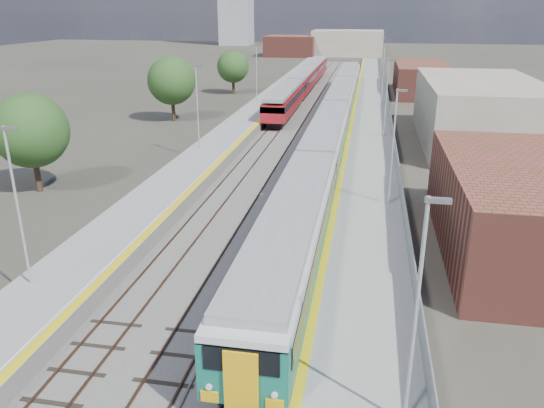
# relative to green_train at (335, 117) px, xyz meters

# --- Properties ---
(ground) EXTENTS (320.00, 320.00, 0.00)m
(ground) POSITION_rel_green_train_xyz_m (-1.50, 5.82, -2.38)
(ground) COLOR #47443A
(ground) RESTS_ON ground
(ballast_bed) EXTENTS (10.50, 155.00, 0.06)m
(ballast_bed) POSITION_rel_green_train_xyz_m (-3.75, 8.32, -2.35)
(ballast_bed) COLOR #565451
(ballast_bed) RESTS_ON ground
(tracks) EXTENTS (8.96, 160.00, 0.17)m
(tracks) POSITION_rel_green_train_xyz_m (-3.15, 9.99, -2.27)
(tracks) COLOR #4C3323
(tracks) RESTS_ON ground
(platform_right) EXTENTS (4.70, 155.00, 8.52)m
(platform_right) POSITION_rel_green_train_xyz_m (3.78, 8.31, -1.84)
(platform_right) COLOR slate
(platform_right) RESTS_ON ground
(platform_left) EXTENTS (4.30, 155.00, 8.52)m
(platform_left) POSITION_rel_green_train_xyz_m (-10.55, 8.31, -1.86)
(platform_left) COLOR slate
(platform_left) RESTS_ON ground
(buildings) EXTENTS (72.00, 185.50, 40.00)m
(buildings) POSITION_rel_green_train_xyz_m (-19.62, 94.42, 8.33)
(buildings) COLOR brown
(buildings) RESTS_ON ground
(green_train) EXTENTS (3.06, 85.18, 3.37)m
(green_train) POSITION_rel_green_train_xyz_m (0.00, 0.00, 0.00)
(green_train) COLOR black
(green_train) RESTS_ON ground
(red_train) EXTENTS (2.82, 57.12, 3.55)m
(red_train) POSITION_rel_green_train_xyz_m (-7.00, 30.16, -0.27)
(red_train) COLOR black
(red_train) RESTS_ON ground
(tree_a) EXTENTS (5.50, 5.50, 7.46)m
(tree_a) POSITION_rel_green_train_xyz_m (-20.89, -21.34, 2.32)
(tree_a) COLOR #382619
(tree_a) RESTS_ON ground
(tree_b) EXTENTS (5.74, 5.74, 7.78)m
(tree_b) POSITION_rel_green_train_xyz_m (-20.11, 5.87, 2.52)
(tree_b) COLOR #382619
(tree_b) RESTS_ON ground
(tree_c) EXTENTS (5.05, 5.05, 6.85)m
(tree_c) POSITION_rel_green_train_xyz_m (-18.22, 28.49, 1.93)
(tree_c) COLOR #382619
(tree_c) RESTS_ON ground
(tree_d) EXTENTS (4.20, 4.20, 5.69)m
(tree_d) POSITION_rel_green_train_xyz_m (21.46, 15.03, 1.20)
(tree_d) COLOR #382619
(tree_d) RESTS_ON ground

